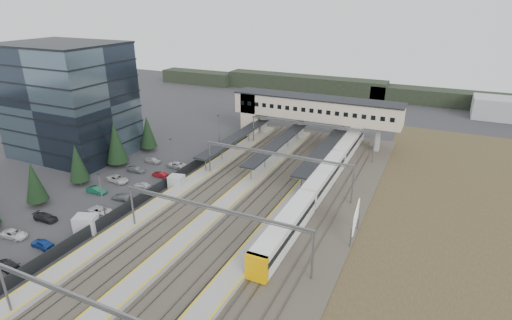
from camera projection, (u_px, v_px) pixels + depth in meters
The scene contains 16 objects.
ground at pixel (177, 208), 66.85m from camera, with size 220.00×220.00×0.00m, color #2B2B2D.
office_building at pixel (69, 100), 86.51m from camera, with size 24.30×18.30×24.30m.
conifer_row at pixel (59, 168), 70.45m from camera, with size 4.42×49.82×9.50m.
car_park at pixel (90, 204), 66.92m from camera, with size 10.65×44.60×1.27m.
lampposts at pixel (142, 174), 69.42m from camera, with size 0.50×53.25×8.07m.
fence at pixel (164, 184), 73.22m from camera, with size 0.08×90.00×2.00m.
relay_cabin_near at pixel (86, 224), 59.75m from camera, with size 3.82×3.35×2.65m.
relay_cabin_far at pixel (177, 182), 73.66m from camera, with size 3.00×2.63×2.44m.
rail_corridor at pixel (240, 205), 67.25m from camera, with size 34.00×90.00×0.92m.
canopies at pixel (277, 143), 85.27m from camera, with size 23.10×30.00×3.28m.
footbridge at pixel (304, 109), 96.06m from camera, with size 40.40×6.40×11.20m.
gantries at pixel (249, 182), 62.38m from camera, with size 28.40×62.28×7.17m.
train at pixel (324, 178), 73.40m from camera, with size 2.87×60.02×3.62m.
billboard at pixel (356, 218), 57.16m from camera, with size 0.67×6.07×5.18m.
scrub_east at pixel (477, 262), 53.31m from camera, with size 34.00×120.00×0.06m.
treeline_far at pixel (398, 94), 133.77m from camera, with size 170.00×19.00×7.00m.
Camera 1 is at (37.00, -47.69, 32.65)m, focal length 28.00 mm.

